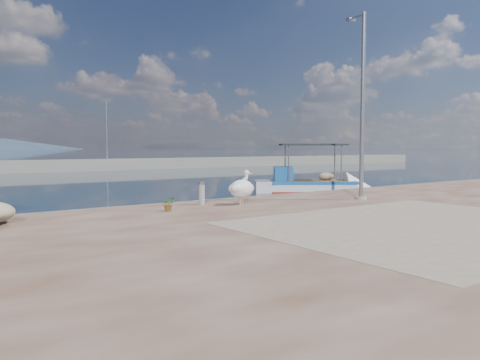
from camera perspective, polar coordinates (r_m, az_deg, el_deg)
name	(u,v)px	position (r m, az deg, el deg)	size (l,w,h in m)	color
ground	(314,231)	(14.15, 9.02, -6.13)	(1400.00, 1400.00, 0.00)	#162635
quay_patch	(425,224)	(12.97, 21.64, -5.04)	(9.00, 7.00, 0.01)	gray
breakwater	(28,166)	(50.90, -24.41, 1.53)	(120.00, 2.20, 7.50)	gray
boat_right	(311,187)	(26.42, 8.65, -0.90)	(6.57, 5.44, 3.13)	white
pelican	(242,188)	(16.15, 0.23, -1.02)	(1.25, 0.87, 1.20)	tan
lamp_post	(362,112)	(18.38, 14.64, 7.99)	(0.44, 0.96, 7.00)	gray
bollard_near	(202,192)	(16.15, -4.68, -1.51)	(0.26, 0.26, 0.80)	gray
potted_plant	(169,204)	(14.69, -8.69, -2.92)	(0.40, 0.34, 0.44)	#33722D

